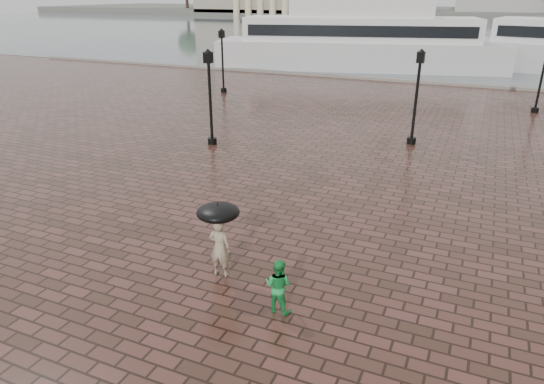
{
  "coord_description": "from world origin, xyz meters",
  "views": [
    {
      "loc": [
        5.96,
        -9.92,
        6.95
      ],
      "look_at": [
        0.57,
        2.37,
        1.4
      ],
      "focal_mm": 32.0,
      "sensor_mm": 36.0,
      "label": 1
    }
  ],
  "objects_px": {
    "street_lamps": "(345,79)",
    "child_pedestrian": "(278,286)",
    "ferry_near": "(359,40)",
    "adult_pedestrian": "(220,248)"
  },
  "relations": [
    {
      "from": "child_pedestrian",
      "to": "ferry_near",
      "type": "distance_m",
      "value": 40.07
    },
    {
      "from": "adult_pedestrian",
      "to": "child_pedestrian",
      "type": "bearing_deg",
      "value": 152.38
    },
    {
      "from": "child_pedestrian",
      "to": "ferry_near",
      "type": "xyz_separation_m",
      "value": [
        -8.2,
        39.17,
        1.99
      ]
    },
    {
      "from": "street_lamps",
      "to": "adult_pedestrian",
      "type": "height_order",
      "value": "street_lamps"
    },
    {
      "from": "street_lamps",
      "to": "child_pedestrian",
      "type": "relative_size",
      "value": 15.94
    },
    {
      "from": "street_lamps",
      "to": "ferry_near",
      "type": "height_order",
      "value": "ferry_near"
    },
    {
      "from": "street_lamps",
      "to": "ferry_near",
      "type": "distance_m",
      "value": 20.98
    },
    {
      "from": "street_lamps",
      "to": "ferry_near",
      "type": "bearing_deg",
      "value": 102.16
    },
    {
      "from": "street_lamps",
      "to": "adult_pedestrian",
      "type": "distance_m",
      "value": 17.99
    },
    {
      "from": "street_lamps",
      "to": "ferry_near",
      "type": "xyz_separation_m",
      "value": [
        -4.42,
        20.51,
        0.34
      ]
    }
  ]
}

